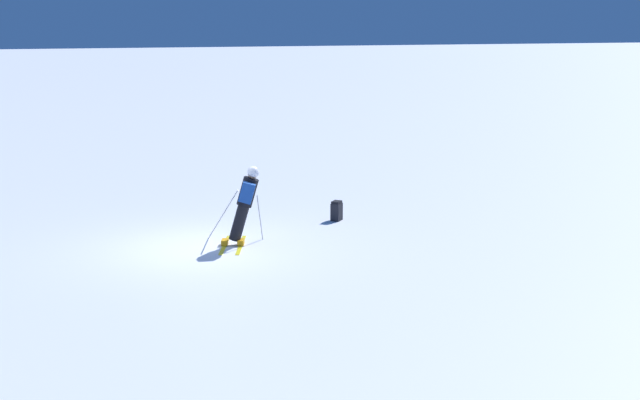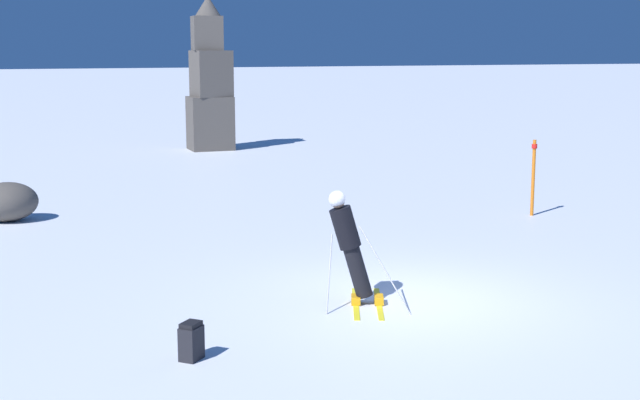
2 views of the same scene
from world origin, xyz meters
name	(u,v)px [view 2 (image 2 of 2)]	position (x,y,z in m)	size (l,w,h in m)	color
ground_plane	(406,300)	(0.00, 0.00, 0.00)	(300.00, 300.00, 0.00)	white
skier	(349,240)	(-0.93, 0.13, 1.01)	(1.33, 1.78, 1.83)	yellow
rock_pillar	(210,86)	(1.99, 21.36, 2.45)	(1.63, 1.43, 5.84)	#4C4742
spare_backpack	(191,341)	(-3.78, -1.51, 0.24)	(0.37, 0.37, 0.50)	black
exposed_boulder_0	(7,202)	(-5.76, 9.00, 0.45)	(1.39, 1.18, 0.90)	#4C4742
trail_marker	(533,174)	(5.92, 5.39, 1.00)	(0.13, 0.13, 1.80)	orange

